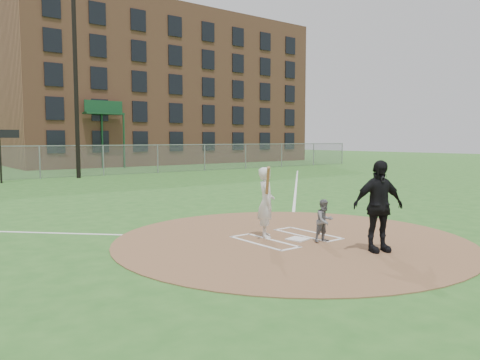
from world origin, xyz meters
TOP-DOWN VIEW (x-y plane):
  - ground at (0.00, 0.00)m, footprint 140.00×140.00m
  - dirt_circle at (0.00, 0.00)m, footprint 8.40×8.40m
  - home_plate at (0.06, -0.17)m, footprint 0.53×0.53m
  - foul_line_first at (9.00, 9.00)m, footprint 17.04×17.04m
  - catcher at (0.38, -0.71)m, footprint 0.52×0.42m
  - umpire at (0.60, -2.01)m, footprint 1.24×0.89m
  - batters_boxes at (0.00, 0.15)m, footprint 2.08×1.88m
  - batter_at_plate at (-0.34, 0.52)m, footprint 0.85×1.03m
  - outfield_fence at (0.00, 22.00)m, footprint 56.08×0.08m
  - brick_warehouse at (16.00, 37.96)m, footprint 30.00×17.17m
  - light_pole at (2.00, 21.00)m, footprint 1.20×0.30m
  - scoreboard_sign at (-2.50, 20.20)m, footprint 2.00×0.10m

SIDE VIEW (x-z plane):
  - ground at x=0.00m, z-range 0.00..0.00m
  - foul_line_first at x=9.00m, z-range 0.00..0.01m
  - dirt_circle at x=0.00m, z-range 0.00..0.02m
  - batters_boxes at x=0.00m, z-range 0.02..0.03m
  - home_plate at x=0.06m, z-range 0.02..0.05m
  - catcher at x=0.38m, z-range 0.02..1.02m
  - batter_at_plate at x=-0.34m, z-range -0.01..1.77m
  - umpire at x=0.60m, z-range 0.02..1.97m
  - outfield_fence at x=0.00m, z-range 0.00..2.03m
  - scoreboard_sign at x=-2.50m, z-range 0.92..3.85m
  - light_pole at x=2.00m, z-range 0.50..12.72m
  - brick_warehouse at x=16.00m, z-range 0.00..15.00m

